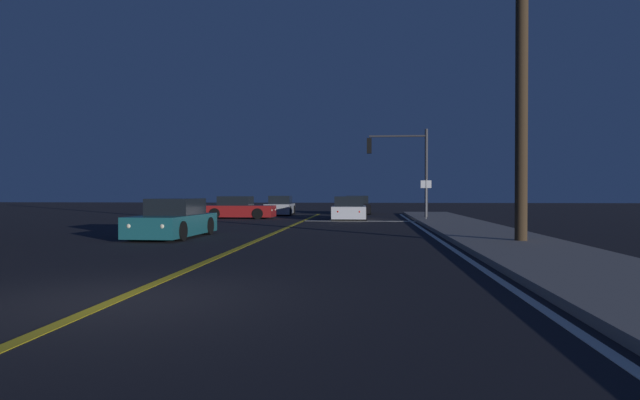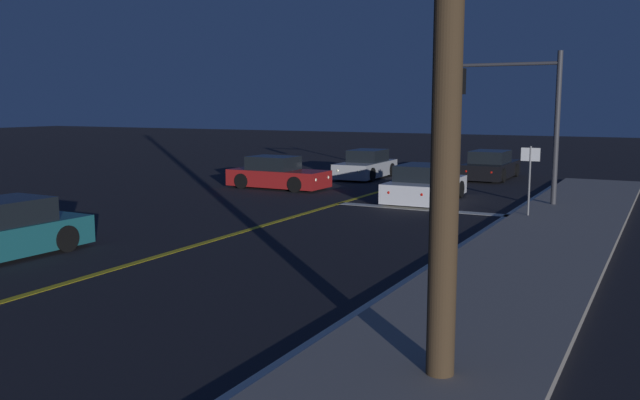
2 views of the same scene
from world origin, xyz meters
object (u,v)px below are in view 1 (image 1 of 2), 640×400
traffic_signal_near_right (404,159)px  street_sign_corner (426,193)px  car_lead_oncoming_red (239,209)px  utility_pole_right (522,53)px  car_mid_block_white (349,209)px  car_distant_tail_black (358,206)px  car_far_approaching_silver (280,207)px  car_following_oncoming_teal (174,220)px

traffic_signal_near_right → street_sign_corner: size_ratio=2.33×
car_lead_oncoming_red → utility_pole_right: bearing=37.8°
car_lead_oncoming_red → car_mid_block_white: size_ratio=0.94×
car_lead_oncoming_red → utility_pole_right: (12.27, -16.27, 5.03)m
car_distant_tail_black → traffic_signal_near_right: bearing=-71.1°
car_far_approaching_silver → utility_pole_right: bearing=113.8°
car_lead_oncoming_red → car_far_approaching_silver: bearing=163.9°
car_lead_oncoming_red → car_following_oncoming_teal: 14.28m
car_lead_oncoming_red → traffic_signal_near_right: size_ratio=0.81×
car_mid_block_white → car_following_oncoming_teal: 14.65m
car_mid_block_white → car_lead_oncoming_red: bearing=173.2°
car_following_oncoming_teal → street_sign_corner: bearing=-129.9°
car_mid_block_white → street_sign_corner: bearing=-32.1°
car_mid_block_white → traffic_signal_near_right: size_ratio=0.86×
car_mid_block_white → car_far_approaching_silver: bearing=128.5°
car_following_oncoming_teal → car_far_approaching_silver: (0.55, 19.69, -0.00)m
car_lead_oncoming_red → traffic_signal_near_right: (9.86, -0.41, 2.91)m
car_distant_tail_black → car_far_approaching_silver: same height
car_distant_tail_black → car_lead_oncoming_red: bearing=-131.7°
car_distant_tail_black → car_mid_block_white: bearing=-92.1°
car_distant_tail_black → car_following_oncoming_teal: (-5.92, -22.12, -0.00)m
car_mid_block_white → utility_pole_right: utility_pole_right is taller
car_distant_tail_black → car_far_approaching_silver: size_ratio=1.07×
utility_pole_right → street_sign_corner: 13.75m
traffic_signal_near_right → utility_pole_right: (2.40, -15.86, 2.12)m
car_lead_oncoming_red → car_mid_block_white: bearing=84.8°
car_mid_block_white → traffic_signal_near_right: 4.29m
traffic_signal_near_right → utility_pole_right: 16.18m
car_mid_block_white → utility_pole_right: bearing=-71.3°
car_far_approaching_silver → utility_pole_right: utility_pole_right is taller
utility_pole_right → car_distant_tail_black: bearing=102.2°
traffic_signal_near_right → street_sign_corner: bearing=109.7°
car_mid_block_white → street_sign_corner: 4.94m
traffic_signal_near_right → car_mid_block_white: bearing=5.3°
utility_pole_right → street_sign_corner: utility_pole_right is taller
car_distant_tail_black → car_mid_block_white: (-0.31, -8.58, 0.00)m
car_following_oncoming_teal → utility_pole_right: bearing=171.3°
car_lead_oncoming_red → street_sign_corner: bearing=74.3°
street_sign_corner → car_far_approaching_silver: bearing=136.7°
car_lead_oncoming_red → car_distant_tail_black: bearing=139.1°
car_far_approaching_silver → car_mid_block_white: bearing=127.2°
car_lead_oncoming_red → traffic_signal_near_right: bearing=88.4°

